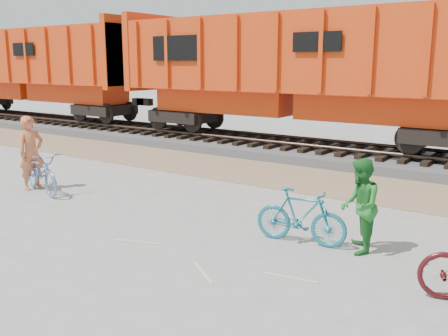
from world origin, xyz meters
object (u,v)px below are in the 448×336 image
(person_man, at_px, (360,206))
(hopper_car_center, at_px, (298,69))
(hopper_car_left, at_px, (36,67))
(bicycle_teal, at_px, (301,216))
(bicycle_blue, at_px, (41,172))
(person_solo, at_px, (31,153))

(person_man, bearing_deg, hopper_car_center, -168.28)
(hopper_car_left, height_order, bicycle_teal, hopper_car_left)
(hopper_car_center, relative_size, bicycle_blue, 7.06)
(bicycle_teal, relative_size, person_man, 1.03)
(person_solo, xyz_separation_m, person_man, (8.49, 0.53, -0.13))
(bicycle_teal, xyz_separation_m, person_man, (1.00, 0.20, 0.31))
(bicycle_blue, bearing_deg, person_man, -70.19)
(hopper_car_center, bearing_deg, person_solo, -111.01)
(hopper_car_center, bearing_deg, bicycle_blue, -107.81)
(person_solo, bearing_deg, bicycle_blue, -98.40)
(person_solo, relative_size, person_man, 1.15)
(bicycle_blue, relative_size, bicycle_teal, 1.17)
(person_man, bearing_deg, bicycle_teal, -100.31)
(hopper_car_left, bearing_deg, person_man, -21.47)
(person_solo, height_order, person_man, person_solo)
(hopper_car_center, bearing_deg, hopper_car_left, 180.00)
(hopper_car_left, relative_size, bicycle_teal, 8.28)
(bicycle_blue, relative_size, person_man, 1.21)
(hopper_car_left, distance_m, person_man, 21.85)
(hopper_car_center, xyz_separation_m, bicycle_blue, (-2.76, -8.59, -2.48))
(hopper_car_left, xyz_separation_m, hopper_car_center, (15.00, 0.00, 0.00))
(bicycle_blue, distance_m, person_man, 8.02)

